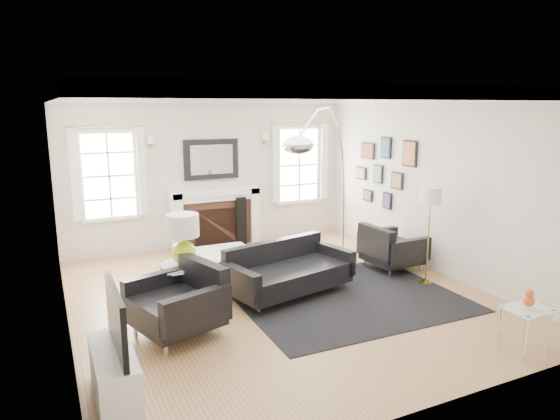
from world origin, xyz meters
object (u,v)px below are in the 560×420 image
armchair_right (390,249)px  armchair_left (181,303)px  arc_floor_lamp (324,187)px  gourd_lamp (183,236)px  coffee_table (221,256)px  sofa (287,272)px  fireplace (216,219)px

armchair_right → armchair_left: bearing=-167.0°
armchair_left → arc_floor_lamp: arc_floor_lamp is taller
armchair_right → gourd_lamp: 3.53m
armchair_left → coffee_table: size_ratio=1.19×
sofa → coffee_table: size_ratio=1.91×
armchair_right → coffee_table: (-2.70, 0.59, 0.08)m
fireplace → armchair_left: size_ratio=1.39×
coffee_table → armchair_left: bearing=-124.4°
armchair_left → coffee_table: armchair_left is taller
sofa → arc_floor_lamp: bearing=14.9°
armchair_right → fireplace: bearing=130.4°
armchair_right → arc_floor_lamp: 1.72m
coffee_table → gourd_lamp: size_ratio=1.54×
sofa → armchair_left: armchair_left is taller
arc_floor_lamp → sofa: bearing=-165.1°
arc_floor_lamp → armchair_right: bearing=2.6°
armchair_right → arc_floor_lamp: bearing=-177.4°
arc_floor_lamp → gourd_lamp: bearing=-176.2°
armchair_right → coffee_table: armchair_right is taller
fireplace → armchair_left: 3.71m
fireplace → gourd_lamp: (-1.33, -2.72, 0.47)m
armchair_left → coffee_table: bearing=55.6°
sofa → arc_floor_lamp: 1.36m
armchair_left → arc_floor_lamp: (2.38, 0.79, 1.09)m
sofa → arc_floor_lamp: size_ratio=0.72×
coffee_table → armchair_right: bearing=-12.4°
gourd_lamp → arc_floor_lamp: 2.22m
armchair_left → gourd_lamp: (0.22, 0.65, 0.63)m
coffee_table → gourd_lamp: gourd_lamp is taller
fireplace → armchair_left: (-1.55, -3.37, -0.16)m
fireplace → armchair_right: (2.14, -2.52, -0.20)m
sofa → gourd_lamp: size_ratio=2.95×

